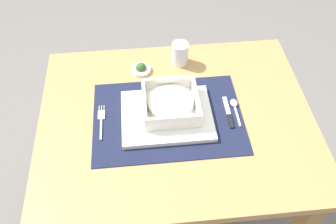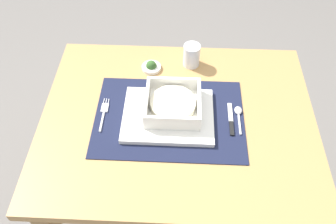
{
  "view_description": "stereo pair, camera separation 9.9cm",
  "coord_description": "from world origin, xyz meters",
  "px_view_note": "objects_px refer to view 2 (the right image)",
  "views": [
    {
      "loc": [
        -0.09,
        -0.68,
        1.57
      ],
      "look_at": [
        -0.03,
        -0.0,
        0.74
      ],
      "focal_mm": 37.45,
      "sensor_mm": 36.0,
      "label": 1
    },
    {
      "loc": [
        0.0,
        -0.69,
        1.57
      ],
      "look_at": [
        -0.03,
        -0.0,
        0.74
      ],
      "focal_mm": 37.45,
      "sensor_mm": 36.0,
      "label": 2
    }
  ],
  "objects_px": {
    "dining_table": "(176,139)",
    "drinking_glass": "(190,56)",
    "condiment_saucer": "(150,67)",
    "porridge_bowl": "(172,104)",
    "spoon": "(237,113)",
    "butter_knife": "(230,121)",
    "fork": "(103,112)"
  },
  "relations": [
    {
      "from": "dining_table",
      "to": "condiment_saucer",
      "type": "relative_size",
      "value": 12.79
    },
    {
      "from": "fork",
      "to": "dining_table",
      "type": "bearing_deg",
      "value": -0.06
    },
    {
      "from": "dining_table",
      "to": "fork",
      "type": "height_order",
      "value": "fork"
    },
    {
      "from": "drinking_glass",
      "to": "butter_knife",
      "type": "bearing_deg",
      "value": -64.34
    },
    {
      "from": "dining_table",
      "to": "drinking_glass",
      "type": "xyz_separation_m",
      "value": [
        0.04,
        0.25,
        0.15
      ]
    },
    {
      "from": "butter_knife",
      "to": "porridge_bowl",
      "type": "bearing_deg",
      "value": 166.74
    },
    {
      "from": "spoon",
      "to": "condiment_saucer",
      "type": "distance_m",
      "value": 0.35
    },
    {
      "from": "drinking_glass",
      "to": "condiment_saucer",
      "type": "xyz_separation_m",
      "value": [
        -0.14,
        -0.03,
        -0.03
      ]
    },
    {
      "from": "butter_knife",
      "to": "condiment_saucer",
      "type": "xyz_separation_m",
      "value": [
        -0.27,
        0.23,
        0.0
      ]
    },
    {
      "from": "dining_table",
      "to": "condiment_saucer",
      "type": "distance_m",
      "value": 0.27
    },
    {
      "from": "fork",
      "to": "spoon",
      "type": "distance_m",
      "value": 0.43
    },
    {
      "from": "porridge_bowl",
      "to": "spoon",
      "type": "height_order",
      "value": "porridge_bowl"
    },
    {
      "from": "porridge_bowl",
      "to": "butter_knife",
      "type": "height_order",
      "value": "porridge_bowl"
    },
    {
      "from": "dining_table",
      "to": "spoon",
      "type": "xyz_separation_m",
      "value": [
        0.19,
        0.02,
        0.12
      ]
    },
    {
      "from": "porridge_bowl",
      "to": "condiment_saucer",
      "type": "height_order",
      "value": "porridge_bowl"
    },
    {
      "from": "butter_knife",
      "to": "drinking_glass",
      "type": "distance_m",
      "value": 0.29
    },
    {
      "from": "spoon",
      "to": "dining_table",
      "type": "bearing_deg",
      "value": -170.53
    },
    {
      "from": "spoon",
      "to": "condiment_saucer",
      "type": "xyz_separation_m",
      "value": [
        -0.29,
        0.2,
        0.0
      ]
    },
    {
      "from": "fork",
      "to": "butter_knife",
      "type": "xyz_separation_m",
      "value": [
        0.4,
        -0.02,
        0.0
      ]
    },
    {
      "from": "drinking_glass",
      "to": "condiment_saucer",
      "type": "bearing_deg",
      "value": -167.5
    },
    {
      "from": "butter_knife",
      "to": "spoon",
      "type": "bearing_deg",
      "value": 47.27
    },
    {
      "from": "porridge_bowl",
      "to": "drinking_glass",
      "type": "xyz_separation_m",
      "value": [
        0.06,
        0.23,
        -0.0
      ]
    },
    {
      "from": "fork",
      "to": "condiment_saucer",
      "type": "relative_size",
      "value": 1.98
    },
    {
      "from": "porridge_bowl",
      "to": "butter_knife",
      "type": "distance_m",
      "value": 0.19
    },
    {
      "from": "dining_table",
      "to": "condiment_saucer",
      "type": "height_order",
      "value": "condiment_saucer"
    },
    {
      "from": "fork",
      "to": "butter_knife",
      "type": "height_order",
      "value": "butter_knife"
    },
    {
      "from": "butter_knife",
      "to": "drinking_glass",
      "type": "bearing_deg",
      "value": 111.87
    },
    {
      "from": "fork",
      "to": "butter_knife",
      "type": "relative_size",
      "value": 1.05
    },
    {
      "from": "porridge_bowl",
      "to": "butter_knife",
      "type": "relative_size",
      "value": 1.33
    },
    {
      "from": "fork",
      "to": "condiment_saucer",
      "type": "bearing_deg",
      "value": 59.57
    },
    {
      "from": "butter_knife",
      "to": "fork",
      "type": "bearing_deg",
      "value": 173.52
    },
    {
      "from": "dining_table",
      "to": "drinking_glass",
      "type": "relative_size",
      "value": 10.52
    }
  ]
}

